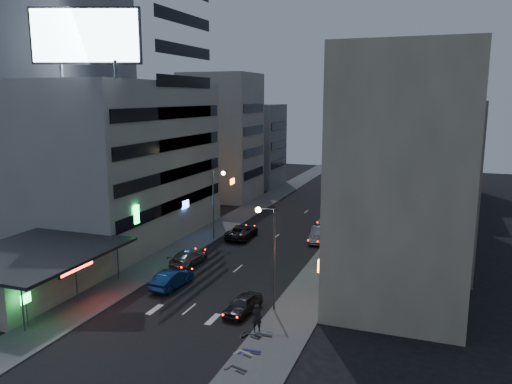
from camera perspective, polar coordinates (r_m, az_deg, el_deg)
The scene contains 29 objects.
ground at distance 37.16m, azimuth -10.62°, elevation -15.38°, with size 180.00×180.00×0.00m, color black.
sidewalk_left at distance 65.80m, azimuth -3.24°, elevation -3.50°, with size 4.00×120.00×0.12m, color #4C4C4F.
sidewalk_right at distance 61.39m, azimuth 10.64°, elevation -4.72°, with size 4.00×120.00×0.12m, color #4C4C4F.
food_court at distance 46.03m, azimuth -24.58°, elevation -8.31°, with size 11.00×13.00×3.88m.
white_building at distance 59.94m, azimuth -15.13°, elevation 3.44°, with size 14.00×24.00×18.00m, color #A4A49F.
grey_tower at distance 67.40m, azimuth -20.34°, elevation 10.74°, with size 10.00×14.00×34.00m, color gray.
shophouse_near at distance 39.52m, azimuth 16.32°, elevation 1.21°, with size 10.00×11.00×20.00m, color beige.
shophouse_mid at distance 51.15m, azimuth 17.71°, elevation 0.96°, with size 11.00×12.00×16.00m, color tan.
shophouse_far at distance 63.71m, azimuth 18.00°, elevation 5.51°, with size 10.00×14.00×22.00m, color beige.
far_left_a at distance 80.77m, azimuth -3.96°, elevation 6.30°, with size 11.00×10.00×20.00m, color #A4A49F.
far_left_b at distance 93.13m, azimuth -0.93°, elevation 5.37°, with size 12.00×10.00×15.00m, color gray.
far_right_a at distance 78.80m, azimuth 18.77°, elevation 4.91°, with size 11.00×12.00×18.00m, color tan.
far_right_b at distance 92.55m, azimuth 19.47°, elevation 7.52°, with size 12.00×12.00×24.00m, color beige.
billboard at distance 49.37m, azimuth -18.90°, elevation 16.49°, with size 9.52×3.75×6.20m.
street_lamp_right_near at distance 37.95m, azimuth 1.54°, elevation -5.92°, with size 1.60×0.44×8.02m.
street_lamp_left at distance 56.68m, azimuth -4.57°, elevation -0.35°, with size 1.60×0.44×8.02m.
street_lamp_right_far at distance 70.27m, azimuth 10.50°, elevation 1.67°, with size 1.60×0.44×8.02m.
parked_car_right_near at distance 39.00m, azimuth -1.53°, elevation -12.74°, with size 1.67×4.15×1.41m, color #242529.
parked_car_right_mid at distance 57.66m, azimuth 7.19°, elevation -4.86°, with size 1.72×4.93×1.62m, color gray.
parked_car_left at distance 58.69m, azimuth -1.61°, elevation -4.53°, with size 2.60×5.65×1.57m, color #242327.
parked_car_right_far at distance 65.22m, azimuth 8.04°, elevation -3.12°, with size 2.04×5.02×1.46m, color gray.
road_car_blue at distance 44.50m, azimuth -9.59°, elevation -9.76°, with size 1.64×4.70×1.55m, color navy.
road_car_silver at distance 49.96m, azimuth -7.73°, elevation -7.43°, with size 2.09×5.14×1.49m, color gray.
person at distance 35.95m, azimuth 0.09°, elevation -14.16°, with size 0.72×0.47×1.98m, color black.
scooter_black_a at distance 31.46m, azimuth -0.88°, elevation -18.92°, with size 1.84×0.61×1.12m, color black, non-canonical shape.
scooter_silver_a at distance 33.12m, azimuth -0.15°, elevation -17.34°, with size 1.78×0.59×1.09m, color #ADB0B5, non-canonical shape.
scooter_blue at distance 33.52m, azimuth 0.68°, elevation -16.87°, with size 1.94×0.65×1.18m, color navy, non-canonical shape.
scooter_black_b at distance 35.29m, azimuth 0.70°, elevation -15.43°, with size 1.84×0.61×1.13m, color black, non-canonical shape.
scooter_silver_b at distance 35.68m, azimuth 2.02°, elevation -15.02°, with size 2.04×0.68×1.25m, color #929599, non-canonical shape.
Camera 1 is at (17.55, -28.44, 16.26)m, focal length 35.00 mm.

